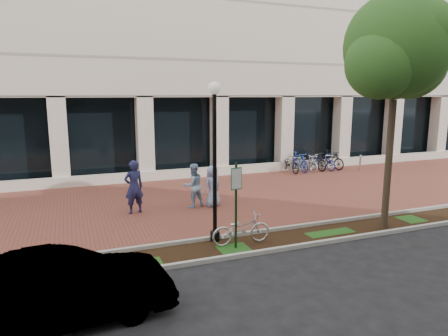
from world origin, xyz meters
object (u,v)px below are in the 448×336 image
object	(u,v)px
lamppost	(215,154)
pedestrian_left	(134,187)
pedestrian_mid	(193,185)
street_tree	(397,53)
sedan_near_curb	(61,290)
locked_bicycle	(241,229)
bollard	(360,163)
bike_rack_cluster	(311,162)
pedestrian_right	(213,186)
parking_sign	(236,195)

from	to	relation	value
lamppost	pedestrian_left	world-z (taller)	lamppost
lamppost	pedestrian_mid	distance (m)	4.16
street_tree	pedestrian_mid	xyz separation A→B (m)	(-5.12, 4.59, -4.67)
pedestrian_mid	sedan_near_curb	bearing A→B (deg)	44.61
locked_bicycle	bollard	bearing A→B (deg)	-52.22
lamppost	bike_rack_cluster	xyz separation A→B (m)	(8.94, 8.54, -2.09)
street_tree	pedestrian_left	distance (m)	9.79
street_tree	pedestrian_left	xyz separation A→B (m)	(-7.37, 4.58, -4.54)
pedestrian_right	sedan_near_curb	world-z (taller)	pedestrian_right
locked_bicycle	sedan_near_curb	distance (m)	5.42
locked_bicycle	pedestrian_right	world-z (taller)	pedestrian_right
pedestrian_left	pedestrian_right	world-z (taller)	pedestrian_left
pedestrian_left	bollard	bearing A→B (deg)	-178.16
parking_sign	sedan_near_curb	distance (m)	5.14
pedestrian_left	bike_rack_cluster	distance (m)	11.75
parking_sign	bollard	distance (m)	13.74
parking_sign	locked_bicycle	distance (m)	1.16
pedestrian_right	bollard	distance (m)	10.87
parking_sign	pedestrian_mid	xyz separation A→B (m)	(0.13, 4.50, -0.71)
street_tree	bollard	xyz separation A→B (m)	(5.82, 8.16, -5.04)
parking_sign	pedestrian_left	xyz separation A→B (m)	(-2.12, 4.49, -0.58)
street_tree	pedestrian_right	xyz separation A→B (m)	(-4.39, 4.43, -4.72)
locked_bicycle	pedestrian_left	size ratio (longest dim) A/B	0.90
lamppost	bollard	distance (m)	13.72
pedestrian_left	locked_bicycle	bearing A→B (deg)	106.01
bike_rack_cluster	parking_sign	bearing A→B (deg)	-138.88
bike_rack_cluster	pedestrian_right	bearing A→B (deg)	-153.41
locked_bicycle	pedestrian_mid	world-z (taller)	pedestrian_mid
parking_sign	pedestrian_right	xyz separation A→B (m)	(0.86, 4.33, -0.76)
parking_sign	bike_rack_cluster	xyz separation A→B (m)	(8.59, 9.31, -1.04)
sedan_near_curb	pedestrian_right	bearing A→B (deg)	-44.37
pedestrian_right	parking_sign	bearing A→B (deg)	53.94
street_tree	pedestrian_left	world-z (taller)	street_tree
locked_bicycle	bollard	distance (m)	13.33
street_tree	locked_bicycle	xyz separation A→B (m)	(-4.98, 0.34, -5.06)
locked_bicycle	pedestrian_mid	xyz separation A→B (m)	(-0.14, 4.25, 0.39)
lamppost	pedestrian_mid	world-z (taller)	lamppost
lamppost	pedestrian_mid	xyz separation A→B (m)	(0.48, 3.74, -1.76)
pedestrian_left	pedestrian_mid	distance (m)	2.25
parking_sign	bike_rack_cluster	size ratio (longest dim) A/B	0.69
pedestrian_left	pedestrian_mid	world-z (taller)	pedestrian_left
pedestrian_right	bollard	world-z (taller)	pedestrian_right
locked_bicycle	bollard	world-z (taller)	bollard
lamppost	pedestrian_left	distance (m)	4.44
locked_bicycle	sedan_near_curb	world-z (taller)	sedan_near_curb
pedestrian_mid	pedestrian_right	xyz separation A→B (m)	(0.73, -0.17, -0.05)
pedestrian_mid	bollard	size ratio (longest dim) A/B	1.79
parking_sign	lamppost	size ratio (longest dim) A/B	0.53
locked_bicycle	bollard	size ratio (longest dim) A/B	1.85
street_tree	bike_rack_cluster	xyz separation A→B (m)	(3.34, 9.40, -4.99)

